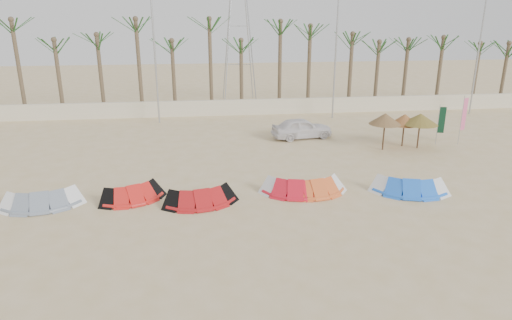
{
  "coord_description": "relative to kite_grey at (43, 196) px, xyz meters",
  "views": [
    {
      "loc": [
        -2.59,
        -15.69,
        8.61
      ],
      "look_at": [
        0.0,
        6.0,
        1.3
      ],
      "focal_mm": 32.0,
      "sensor_mm": 36.0,
      "label": 1
    }
  ],
  "objects": [
    {
      "name": "parasol_right",
      "position": [
        20.3,
        7.04,
        1.36
      ],
      "size": [
        1.86,
        1.86,
        2.14
      ],
      "color": "#4C331E",
      "rests_on": "ground"
    },
    {
      "name": "kite_red_right",
      "position": [
        11.73,
        0.12,
        -0.0
      ],
      "size": [
        3.64,
        2.17,
        0.9
      ],
      "color": "red",
      "rests_on": "ground"
    },
    {
      "name": "parasol_mid",
      "position": [
        21.08,
        6.48,
        1.5
      ],
      "size": [
        2.23,
        2.23,
        2.27
      ],
      "color": "#4C331E",
      "rests_on": "ground"
    },
    {
      "name": "kite_blue",
      "position": [
        17.24,
        -0.41,
        0.0
      ],
      "size": [
        3.89,
        2.38,
        0.9
      ],
      "color": "blue",
      "rests_on": "ground"
    },
    {
      "name": "flag_green",
      "position": [
        22.85,
        7.17,
        1.16
      ],
      "size": [
        0.45,
        0.11,
        2.66
      ],
      "color": "#A5A8AD",
      "rests_on": "ground"
    },
    {
      "name": "ground",
      "position": [
        9.98,
        -4.58,
        -0.42
      ],
      "size": [
        120.0,
        120.0,
        0.0
      ],
      "primitive_type": "plane",
      "color": "beige",
      "rests_on": "ground"
    },
    {
      "name": "kite_red_left",
      "position": [
        4.02,
        0.21,
        -0.0
      ],
      "size": [
        3.43,
        2.5,
        0.9
      ],
      "color": "red",
      "rests_on": "ground"
    },
    {
      "name": "lamp_c",
      "position": [
        18.02,
        15.42,
        5.35
      ],
      "size": [
        1.25,
        0.14,
        11.0
      ],
      "color": "#A5A8AD",
      "rests_on": "ground"
    },
    {
      "name": "flag_pink",
      "position": [
        24.3,
        6.94,
        1.52
      ],
      "size": [
        0.44,
        0.17,
        3.27
      ],
      "color": "#A5A8AD",
      "rests_on": "ground"
    },
    {
      "name": "boundary_wall",
      "position": [
        9.98,
        17.42,
        0.23
      ],
      "size": [
        60.0,
        0.3,
        1.3
      ],
      "primitive_type": "cube",
      "color": "beige",
      "rests_on": "ground"
    },
    {
      "name": "kite_orange",
      "position": [
        12.65,
        0.02,
        -0.0
      ],
      "size": [
        3.44,
        2.07,
        0.9
      ],
      "color": "orange",
      "rests_on": "ground"
    },
    {
      "name": "kite_grey",
      "position": [
        0.0,
        0.0,
        0.0
      ],
      "size": [
        3.68,
        2.05,
        0.9
      ],
      "color": "gray",
      "rests_on": "ground"
    },
    {
      "name": "lamp_b",
      "position": [
        4.02,
        15.42,
        5.35
      ],
      "size": [
        1.25,
        0.14,
        11.0
      ],
      "color": "#A5A8AD",
      "rests_on": "ground"
    },
    {
      "name": "kite_red_mid",
      "position": [
        7.16,
        -0.57,
        -0.0
      ],
      "size": [
        3.57,
        2.1,
        0.9
      ],
      "color": "#AF1517",
      "rests_on": "ground"
    },
    {
      "name": "lamp_d",
      "position": [
        30.02,
        15.42,
        5.35
      ],
      "size": [
        1.25,
        0.14,
        11.0
      ],
      "color": "#A5A8AD",
      "rests_on": "ground"
    },
    {
      "name": "pylon",
      "position": [
        10.98,
        23.42,
        -0.42
      ],
      "size": [
        3.0,
        3.0,
        14.0
      ],
      "primitive_type": null,
      "color": "#A5A8AD",
      "rests_on": "ground"
    },
    {
      "name": "car",
      "position": [
        14.16,
        9.72,
        0.29
      ],
      "size": [
        4.37,
        2.33,
        1.41
      ],
      "primitive_type": "imported",
      "rotation": [
        0.0,
        0.0,
        1.74
      ],
      "color": "white",
      "rests_on": "ground"
    },
    {
      "name": "parasol_left",
      "position": [
        18.71,
        6.4,
        1.6
      ],
      "size": [
        2.0,
        2.0,
        2.37
      ],
      "color": "#4C331E",
      "rests_on": "ground"
    },
    {
      "name": "palm_line",
      "position": [
        10.65,
        18.92,
        6.02
      ],
      "size": [
        52.0,
        4.0,
        7.7
      ],
      "color": "brown",
      "rests_on": "ground"
    }
  ]
}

